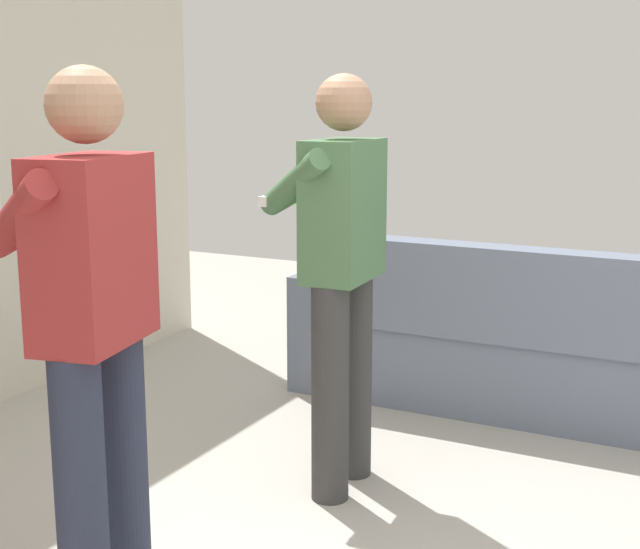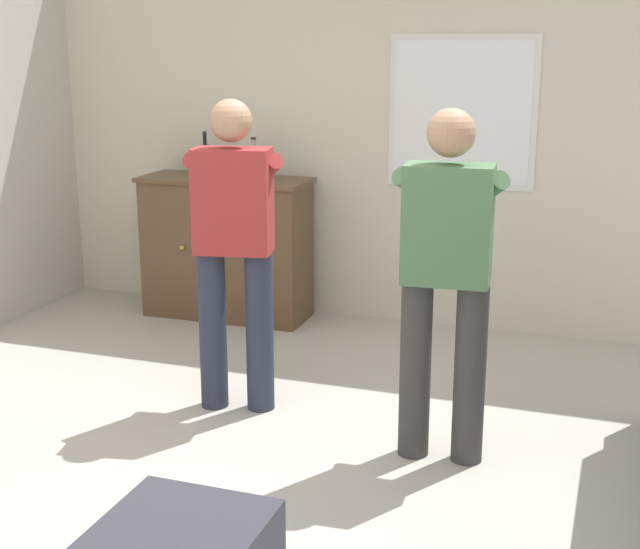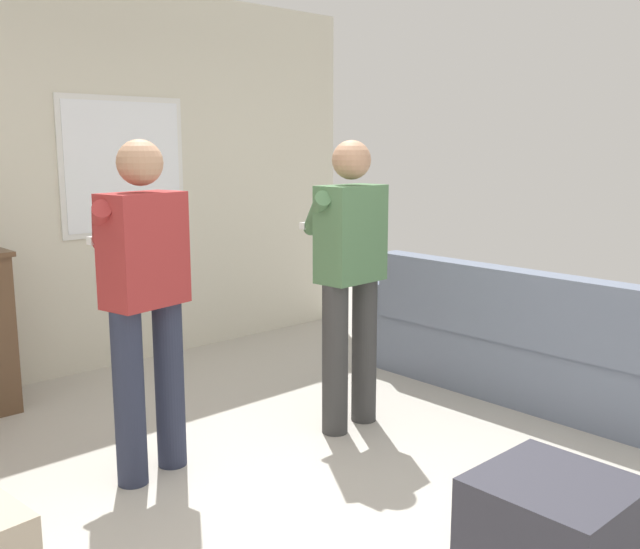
{
  "view_description": "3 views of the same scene",
  "coord_description": "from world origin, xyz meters",
  "px_view_note": "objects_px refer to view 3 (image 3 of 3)",
  "views": [
    {
      "loc": [
        -2.35,
        -0.97,
        1.59
      ],
      "look_at": [
        0.29,
        0.4,
        1.0
      ],
      "focal_mm": 50.0,
      "sensor_mm": 36.0,
      "label": 1
    },
    {
      "loc": [
        1.53,
        -3.4,
        1.98
      ],
      "look_at": [
        0.19,
        0.46,
        0.89
      ],
      "focal_mm": 50.0,
      "sensor_mm": 36.0,
      "label": 2
    },
    {
      "loc": [
        -2.08,
        -2.3,
        1.65
      ],
      "look_at": [
        0.43,
        0.43,
        0.98
      ],
      "focal_mm": 40.0,
      "sensor_mm": 36.0,
      "label": 3
    }
  ],
  "objects_px": {
    "ottoman": "(553,533)",
    "person_standing_left": "(144,293)",
    "person_standing_right": "(349,271)",
    "couch": "(525,348)"
  },
  "relations": [
    {
      "from": "ottoman",
      "to": "person_standing_left",
      "type": "xyz_separation_m",
      "value": [
        -0.64,
        1.87,
        0.72
      ]
    },
    {
      "from": "person_standing_left",
      "to": "couch",
      "type": "bearing_deg",
      "value": -16.43
    },
    {
      "from": "person_standing_left",
      "to": "person_standing_right",
      "type": "bearing_deg",
      "value": -11.26
    },
    {
      "from": "person_standing_right",
      "to": "ottoman",
      "type": "bearing_deg",
      "value": -108.38
    },
    {
      "from": "person_standing_left",
      "to": "person_standing_right",
      "type": "relative_size",
      "value": 1.0
    },
    {
      "from": "couch",
      "to": "person_standing_right",
      "type": "xyz_separation_m",
      "value": [
        -1.17,
        0.46,
        0.59
      ]
    },
    {
      "from": "couch",
      "to": "person_standing_left",
      "type": "xyz_separation_m",
      "value": [
        -2.36,
        0.69,
        0.59
      ]
    },
    {
      "from": "couch",
      "to": "person_standing_left",
      "type": "relative_size",
      "value": 1.48
    },
    {
      "from": "couch",
      "to": "person_standing_right",
      "type": "relative_size",
      "value": 1.48
    },
    {
      "from": "couch",
      "to": "ottoman",
      "type": "distance_m",
      "value": 2.09
    }
  ]
}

